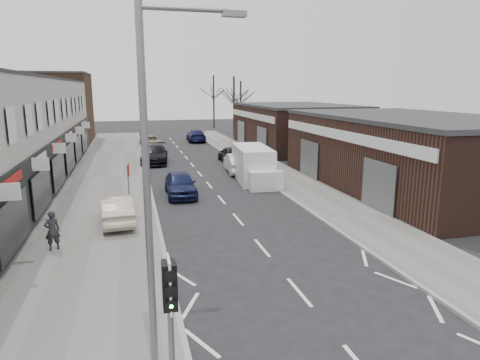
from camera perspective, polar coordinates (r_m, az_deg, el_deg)
ground at (r=12.68m, az=11.48°, el=-18.39°), size 160.00×160.00×0.00m
pavement_left at (r=32.43m, az=-17.25°, el=0.32°), size 5.50×64.00×0.12m
pavement_right at (r=34.11m, az=4.19°, el=1.40°), size 3.50×64.00×0.12m
brick_block_far at (r=55.47m, az=-23.51°, el=8.66°), size 8.00×10.00×8.00m
right_unit_near at (r=29.78m, az=21.75°, el=3.27°), size 10.00×18.00×4.50m
right_unit_far at (r=47.30m, az=7.40°, el=7.00°), size 10.00×16.00×4.50m
tree_far_a at (r=59.77m, az=-0.80°, el=5.98°), size 3.60×3.60×8.00m
tree_far_b at (r=66.16m, az=0.09°, el=6.57°), size 3.60×3.60×7.50m
tree_far_c at (r=71.33m, az=-3.48°, el=6.96°), size 3.60×3.60×8.50m
traffic_light at (r=8.72m, az=-9.35°, el=-15.14°), size 0.28×0.60×3.10m
street_lamp at (r=9.14m, az=-11.30°, el=0.75°), size 2.23×0.22×8.00m
warning_sign at (r=22.16m, az=-14.61°, el=0.83°), size 0.12×0.80×2.70m
white_van at (r=29.80m, az=1.81°, el=1.97°), size 2.65×6.37×2.41m
sedan_on_pavement at (r=21.09m, az=-16.12°, el=-3.77°), size 1.72×4.13×1.33m
pedestrian at (r=18.43m, az=-23.75°, el=-6.19°), size 0.69×0.58×1.60m
parked_car_left_a at (r=26.11m, az=-7.95°, el=-0.49°), size 1.80×4.35×1.47m
parked_car_left_b at (r=37.97m, az=-11.33°, el=3.39°), size 2.74×5.59×1.57m
parked_car_left_c at (r=48.49m, az=-11.83°, el=5.04°), size 2.46×4.68×1.26m
parked_car_right_a at (r=32.96m, az=-0.34°, el=2.29°), size 1.97×4.72×1.52m
parked_car_right_b at (r=37.63m, az=-1.22°, el=3.47°), size 1.79×4.32×1.47m
parked_car_right_c at (r=52.92m, az=-5.89°, el=5.93°), size 2.34×5.24×1.49m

